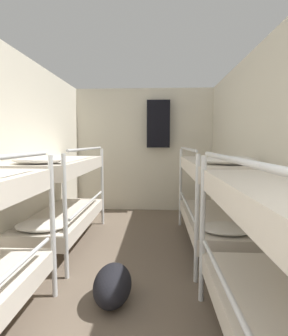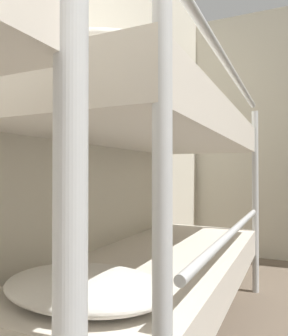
% 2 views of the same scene
% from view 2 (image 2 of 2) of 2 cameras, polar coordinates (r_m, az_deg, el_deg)
% --- Properties ---
extents(bunk_stack_left_far, '(0.72, 1.81, 1.30)m').
position_cam_2_polar(bunk_stack_left_far, '(1.59, 2.72, -5.05)').
color(bunk_stack_left_far, silver).
rests_on(bunk_stack_left_far, ground_plane).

